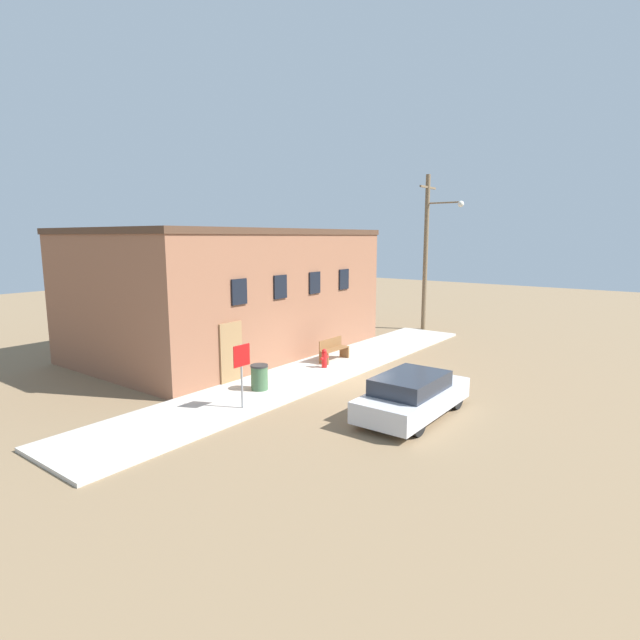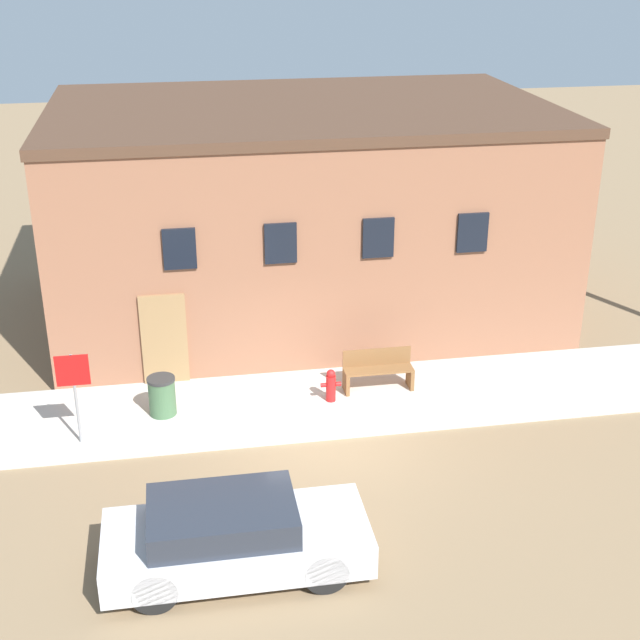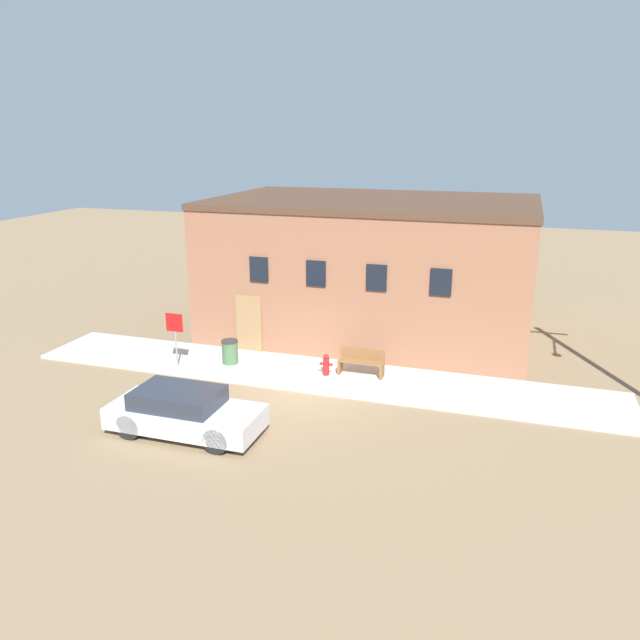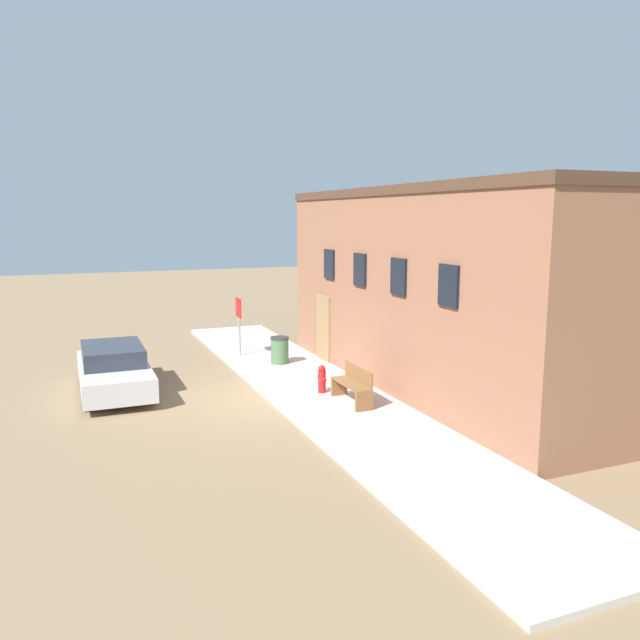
{
  "view_description": "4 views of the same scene",
  "coord_description": "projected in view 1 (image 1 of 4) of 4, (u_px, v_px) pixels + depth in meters",
  "views": [
    {
      "loc": [
        -14.65,
        -9.72,
        5.11
      ],
      "look_at": [
        0.2,
        1.48,
        2.0
      ],
      "focal_mm": 28.0,
      "sensor_mm": 36.0,
      "label": 1
    },
    {
      "loc": [
        -2.66,
        -15.11,
        9.43
      ],
      "look_at": [
        0.2,
        1.48,
        2.0
      ],
      "focal_mm": 50.0,
      "sensor_mm": 36.0,
      "label": 2
    },
    {
      "loc": [
        6.25,
        -17.18,
        7.93
      ],
      "look_at": [
        0.2,
        1.48,
        2.0
      ],
      "focal_mm": 35.0,
      "sensor_mm": 36.0,
      "label": 3
    },
    {
      "loc": [
        15.05,
        -4.62,
        4.68
      ],
      "look_at": [
        0.2,
        1.48,
        2.0
      ],
      "focal_mm": 35.0,
      "sensor_mm": 36.0,
      "label": 4
    }
  ],
  "objects": [
    {
      "name": "bench",
      "position": [
        333.0,
        350.0,
        20.35
      ],
      "size": [
        1.52,
        0.44,
        0.9
      ],
      "color": "brown",
      "rests_on": "sidewalk"
    },
    {
      "name": "trash_bin",
      "position": [
        259.0,
        377.0,
        16.47
      ],
      "size": [
        0.59,
        0.59,
        0.84
      ],
      "color": "#426642",
      "rests_on": "sidewalk"
    },
    {
      "name": "sidewalk",
      "position": [
        317.0,
        371.0,
        19.02
      ],
      "size": [
        20.1,
        2.95,
        0.11
      ],
      "color": "#BCB7AD",
      "rests_on": "ground"
    },
    {
      "name": "brick_building",
      "position": [
        229.0,
        291.0,
        22.34
      ],
      "size": [
        12.4,
        8.09,
        5.44
      ],
      "color": "#8E5B42",
      "rests_on": "ground"
    },
    {
      "name": "parked_car",
      "position": [
        413.0,
        395.0,
        14.3
      ],
      "size": [
        4.2,
        1.75,
        1.26
      ],
      "color": "black",
      "rests_on": "ground"
    },
    {
      "name": "ground_plane",
      "position": [
        349.0,
        379.0,
        18.15
      ],
      "size": [
        80.0,
        80.0,
        0.0
      ],
      "primitive_type": "plane",
      "color": "#846B4C"
    },
    {
      "name": "utility_pole",
      "position": [
        428.0,
        248.0,
        27.09
      ],
      "size": [
        1.8,
        2.15,
        8.39
      ],
      "color": "brown",
      "rests_on": "ground"
    },
    {
      "name": "fire_hydrant",
      "position": [
        324.0,
        358.0,
        19.26
      ],
      "size": [
        0.44,
        0.21,
        0.74
      ],
      "color": "red",
      "rests_on": "sidewalk"
    },
    {
      "name": "stop_sign",
      "position": [
        242.0,
        364.0,
        14.54
      ],
      "size": [
        0.64,
        0.06,
        1.91
      ],
      "color": "gray",
      "rests_on": "sidewalk"
    }
  ]
}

